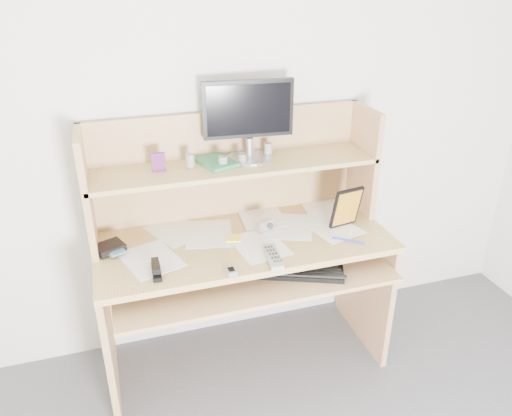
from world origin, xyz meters
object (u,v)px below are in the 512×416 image
object	(u,v)px
keyboard	(295,269)
game_case	(346,207)
monitor	(249,118)
tv_remote	(273,256)
desk	(240,241)

from	to	relation	value
keyboard	game_case	distance (m)	0.41
keyboard	monitor	distance (m)	0.75
keyboard	monitor	size ratio (longest dim) A/B	1.09
tv_remote	monitor	xyz separation A→B (m)	(0.02, 0.42, 0.52)
keyboard	game_case	size ratio (longest dim) A/B	2.22
desk	game_case	bearing A→B (deg)	-13.29
tv_remote	game_case	size ratio (longest dim) A/B	0.95
keyboard	desk	bearing A→B (deg)	146.13
tv_remote	game_case	distance (m)	0.48
desk	game_case	distance (m)	0.55
desk	tv_remote	distance (m)	0.31
tv_remote	monitor	distance (m)	0.67
desk	monitor	world-z (taller)	monitor
keyboard	game_case	world-z (taller)	game_case
desk	keyboard	distance (m)	0.34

